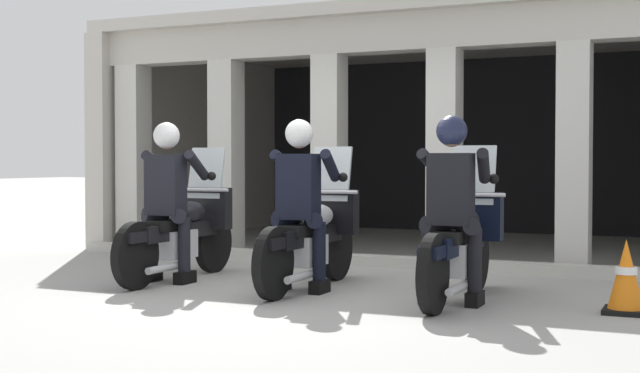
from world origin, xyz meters
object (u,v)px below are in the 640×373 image
Objects in this scene: motorcycle_right at (461,242)px; police_officer_right at (452,193)px; police_officer_left at (168,188)px; motorcycle_center at (313,235)px; police_officer_center at (300,190)px; motorcycle_left at (184,230)px; traffic_cone_flank at (626,277)px.

police_officer_right is at bearing -84.54° from motorcycle_right.
motorcycle_center is at bearing 12.68° from police_officer_left.
motorcycle_right is at bearing 5.27° from police_officer_center.
police_officer_right is at bearing 0.01° from police_officer_left.
police_officer_left is (-0.00, -0.28, 0.44)m from motorcycle_left.
motorcycle_right is 0.52m from police_officer_right.
motorcycle_center and motorcycle_right have the same top height.
motorcycle_left is 1.29× the size of police_officer_left.
police_officer_right is (2.92, -0.42, 0.44)m from motorcycle_left.
motorcycle_center is 1.00× the size of motorcycle_right.
motorcycle_center is 0.52m from police_officer_center.
police_officer_left and police_officer_right have the same top height.
police_officer_left is at bearing 177.50° from police_officer_center.
police_officer_right reaches higher than motorcycle_center.
police_officer_left reaches higher than motorcycle_right.
traffic_cone_flank is at bearing -1.15° from motorcycle_left.
motorcycle_center is (1.46, -0.03, 0.00)m from motorcycle_left.
police_officer_right is 2.69× the size of traffic_cone_flank.
police_officer_right is at bearing -174.49° from traffic_cone_flank.
motorcycle_center is at bearing 1.67° from motorcycle_left.
police_officer_left and police_officer_center have the same top height.
motorcycle_left is 1.00× the size of motorcycle_center.
motorcycle_left is at bearing 166.54° from police_officer_center.
motorcycle_left is 4.31m from traffic_cone_flank.
motorcycle_right is (2.92, 0.15, -0.44)m from police_officer_left.
motorcycle_left is at bearing 176.20° from traffic_cone_flank.
motorcycle_left is 1.29× the size of police_officer_center.
traffic_cone_flank is at bearing -1.05° from police_officer_center.
traffic_cone_flank is (1.37, -0.15, -0.21)m from motorcycle_right.
police_officer_right is (-0.00, -0.28, 0.44)m from motorcycle_right.
police_officer_left is 4.34m from traffic_cone_flank.
police_officer_center is at bearing -9.29° from motorcycle_left.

